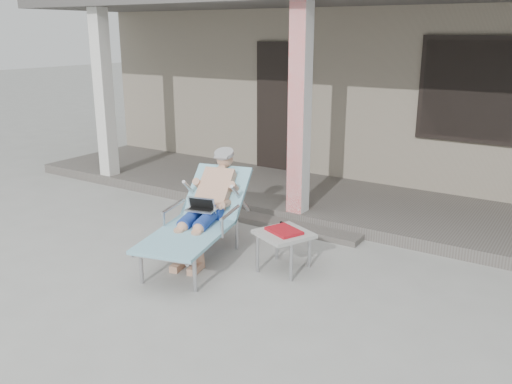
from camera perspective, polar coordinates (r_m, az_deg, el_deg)
The scene contains 7 objects.
ground at distance 5.52m, azimuth -6.50°, elevation -9.45°, with size 60.00×60.00×0.00m, color #9E9E99.
house at distance 10.81m, azimuth 15.86°, elevation 12.02°, with size 10.40×5.40×3.30m.
porch_deck at distance 7.87m, azimuth 7.32°, elevation -0.82°, with size 10.00×2.00×0.15m, color #605B56.
porch_overhang at distance 7.48m, azimuth 7.93°, elevation 19.33°, with size 10.00×2.30×2.85m.
porch_step at distance 6.91m, azimuth 3.18°, elevation -3.53°, with size 2.00×0.30×0.07m, color #605B56.
lounger at distance 5.91m, azimuth -5.63°, elevation -0.09°, with size 1.07×1.87×1.17m.
side_table at distance 5.63m, azimuth 2.97°, elevation -4.62°, with size 0.66×0.66×0.45m.
Camera 1 is at (3.17, -3.81, 2.41)m, focal length 38.00 mm.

